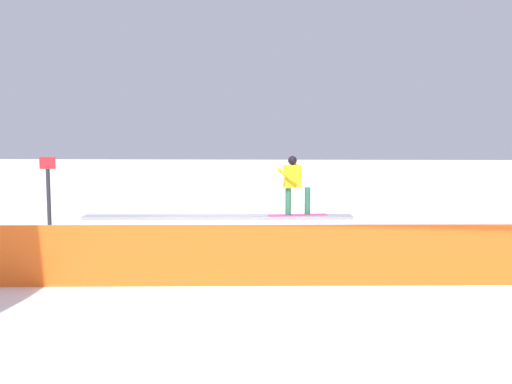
{
  "coord_description": "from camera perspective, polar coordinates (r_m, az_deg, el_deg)",
  "views": [
    {
      "loc": [
        -1.59,
        13.09,
        2.42
      ],
      "look_at": [
        -0.98,
        0.94,
        1.28
      ],
      "focal_mm": 37.73,
      "sensor_mm": 36.0,
      "label": 1
    }
  ],
  "objects": [
    {
      "name": "snowboarder",
      "position": [
        13.23,
        4.04,
        0.95
      ],
      "size": [
        1.49,
        0.65,
        1.47
      ],
      "color": "#C73282",
      "rests_on": "grind_box"
    },
    {
      "name": "grind_box",
      "position": [
        13.36,
        -4.02,
        -3.9
      ],
      "size": [
        6.65,
        0.97,
        0.61
      ],
      "color": "white",
      "rests_on": "ground_plane"
    },
    {
      "name": "trail_marker",
      "position": [
        14.44,
        -21.14,
        -0.29
      ],
      "size": [
        0.4,
        0.1,
        2.04
      ],
      "color": "#262628",
      "rests_on": "ground_plane"
    },
    {
      "name": "ground_plane",
      "position": [
        13.41,
        -4.01,
        -5.06
      ],
      "size": [
        120.0,
        120.0,
        0.0
      ],
      "primitive_type": "plane",
      "color": "white"
    },
    {
      "name": "safety_fence",
      "position": [
        9.13,
        -7.28,
        -6.71
      ],
      "size": [
        12.23,
        0.82,
        1.04
      ],
      "primitive_type": "cube",
      "rotation": [
        0.0,
        0.0,
        0.06
      ],
      "color": "#F65C18",
      "rests_on": "ground_plane"
    }
  ]
}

